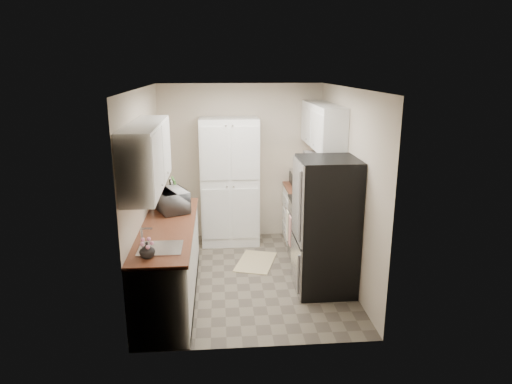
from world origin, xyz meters
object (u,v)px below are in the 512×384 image
refrigerator (326,226)px  toaster_oven (301,178)px  pantry_cabinet (230,182)px  electric_range (314,232)px  microwave (172,201)px  wine_bottle (171,192)px

refrigerator → toaster_oven: 1.75m
toaster_oven → refrigerator: bearing=-88.6°
pantry_cabinet → electric_range: bearing=-38.2°
microwave → wine_bottle: 0.40m
pantry_cabinet → toaster_oven: (1.13, 0.01, 0.04)m
wine_bottle → electric_range: bearing=-4.0°
electric_range → microwave: bearing=-172.7°
refrigerator → toaster_oven: (-0.01, 1.74, 0.19)m
electric_range → toaster_oven: 1.09m
pantry_cabinet → wine_bottle: bearing=-137.0°
pantry_cabinet → wine_bottle: (-0.84, -0.78, 0.07)m
electric_range → toaster_oven: size_ratio=2.77×
wine_bottle → microwave: bearing=-81.8°
electric_range → toaster_oven: toaster_oven is taller
microwave → toaster_oven: bearing=-82.9°
microwave → wine_bottle: wine_bottle is taller
electric_range → toaster_oven: (-0.04, 0.94, 0.56)m
refrigerator → wine_bottle: 2.20m
wine_bottle → toaster_oven: size_ratio=0.74×
electric_range → refrigerator: 0.88m
electric_range → microwave: microwave is taller
wine_bottle → toaster_oven: bearing=22.0°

